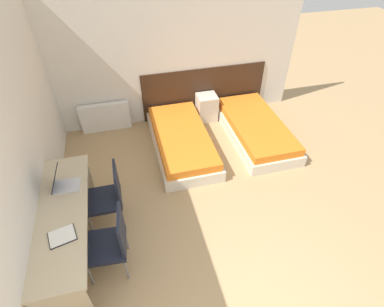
# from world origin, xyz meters

# --- Properties ---
(wall_back) EXTENTS (5.11, 0.05, 2.70)m
(wall_back) POSITION_xyz_m (0.00, 4.15, 1.35)
(wall_back) COLOR silver
(wall_back) RESTS_ON ground_plane
(wall_left) EXTENTS (0.05, 5.12, 2.70)m
(wall_left) POSITION_xyz_m (-2.08, 2.06, 1.35)
(wall_left) COLOR silver
(wall_left) RESTS_ON ground_plane
(headboard_panel) EXTENTS (2.50, 0.03, 1.00)m
(headboard_panel) POSITION_xyz_m (0.73, 4.11, 0.50)
(headboard_panel) COLOR #382316
(headboard_panel) RESTS_ON ground_plane
(bed_near_window) EXTENTS (0.97, 2.01, 0.36)m
(bed_near_window) POSITION_xyz_m (0.02, 3.07, 0.17)
(bed_near_window) COLOR beige
(bed_near_window) RESTS_ON ground_plane
(bed_near_door) EXTENTS (0.97, 2.01, 0.36)m
(bed_near_door) POSITION_xyz_m (1.44, 3.07, 0.17)
(bed_near_door) COLOR beige
(bed_near_door) RESTS_ON ground_plane
(nightstand) EXTENTS (0.39, 0.36, 0.53)m
(nightstand) POSITION_xyz_m (0.73, 3.90, 0.26)
(nightstand) COLOR beige
(nightstand) RESTS_ON ground_plane
(radiator) EXTENTS (0.93, 0.12, 0.56)m
(radiator) POSITION_xyz_m (-1.26, 4.03, 0.28)
(radiator) COLOR silver
(radiator) RESTS_ON ground_plane
(desk) EXTENTS (0.57, 1.96, 0.74)m
(desk) POSITION_xyz_m (-1.77, 1.43, 0.57)
(desk) COLOR #C6B28E
(desk) RESTS_ON ground_plane
(chair_near_laptop) EXTENTS (0.47, 0.47, 0.94)m
(chair_near_laptop) POSITION_xyz_m (-1.27, 1.78, 0.51)
(chair_near_laptop) COLOR black
(chair_near_laptop) RESTS_ON ground_plane
(chair_near_notebook) EXTENTS (0.50, 0.50, 0.94)m
(chair_near_notebook) POSITION_xyz_m (-1.27, 1.06, 0.51)
(chair_near_notebook) COLOR black
(chair_near_notebook) RESTS_ON ground_plane
(laptop) EXTENTS (0.34, 0.26, 0.32)m
(laptop) POSITION_xyz_m (-1.77, 1.84, 0.80)
(laptop) COLOR silver
(laptop) RESTS_ON desk
(open_notebook) EXTENTS (0.32, 0.29, 0.02)m
(open_notebook) POSITION_xyz_m (-1.74, 1.09, 0.74)
(open_notebook) COLOR black
(open_notebook) RESTS_ON desk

